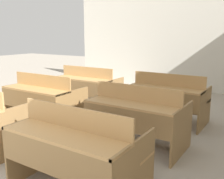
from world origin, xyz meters
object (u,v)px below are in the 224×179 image
bench_front_right (76,148)px  bench_second_right (136,115)px  bench_second_left (43,98)px  bench_third_left (87,87)px  bench_third_right (168,97)px

bench_front_right → bench_second_right: bearing=89.5°
bench_front_right → bench_second_left: 2.29m
bench_front_right → bench_second_right: size_ratio=1.00×
bench_front_right → bench_third_left: size_ratio=1.00×
bench_second_right → bench_third_left: (-1.88, 1.27, 0.00)m
bench_second_left → bench_third_right: (1.87, 1.29, 0.00)m
bench_front_right → bench_second_left: size_ratio=1.00×
bench_front_right → bench_third_right: size_ratio=1.00×
bench_second_right → bench_third_right: bearing=90.7°
bench_second_right → bench_third_left: 2.27m
bench_second_right → bench_third_left: bearing=145.9°
bench_second_right → bench_third_right: size_ratio=1.00×
bench_third_right → bench_front_right: bearing=-89.9°
bench_third_left → bench_third_right: (1.86, 0.01, 0.00)m
bench_second_left → bench_second_right: 1.89m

